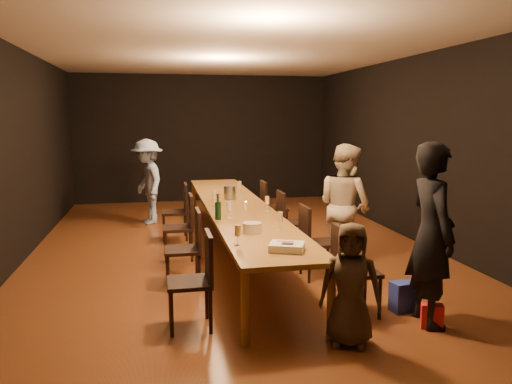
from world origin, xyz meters
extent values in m
plane|color=#4F2C13|center=(0.00, 0.00, 0.00)|extent=(10.00, 10.00, 0.00)
cube|color=black|center=(0.00, 5.00, 1.50)|extent=(6.00, 0.04, 3.00)
cube|color=black|center=(0.00, -5.00, 1.50)|extent=(6.00, 0.04, 3.00)
cube|color=black|center=(-3.00, 0.00, 1.50)|extent=(0.04, 10.00, 3.00)
cube|color=black|center=(3.00, 0.00, 1.50)|extent=(0.04, 10.00, 3.00)
cube|color=silver|center=(0.00, 0.00, 3.00)|extent=(6.00, 10.00, 0.04)
cube|color=olive|center=(0.00, 0.00, 0.72)|extent=(0.90, 6.00, 0.05)
cylinder|color=olive|center=(-0.40, -2.90, 0.35)|extent=(0.08, 0.08, 0.70)
cylinder|color=olive|center=(0.40, -2.90, 0.35)|extent=(0.08, 0.08, 0.70)
cylinder|color=olive|center=(-0.40, 2.90, 0.35)|extent=(0.08, 0.08, 0.70)
cylinder|color=olive|center=(0.40, 2.90, 0.35)|extent=(0.08, 0.08, 0.70)
imported|color=black|center=(1.46, -2.75, 0.90)|extent=(0.48, 0.68, 1.79)
imported|color=beige|center=(1.35, -0.77, 0.83)|extent=(0.91, 1.00, 1.67)
imported|color=#86A2D0|center=(-1.29, 2.54, 0.80)|extent=(0.86, 1.16, 1.61)
imported|color=#473727|center=(0.52, -3.04, 0.56)|extent=(0.64, 0.54, 1.11)
cube|color=red|center=(1.43, -2.88, 0.12)|extent=(0.23, 0.18, 0.24)
cube|color=#2536A4|center=(1.37, -2.43, 0.16)|extent=(0.28, 0.21, 0.31)
cube|color=white|center=(0.08, -2.53, 0.79)|extent=(0.40, 0.36, 0.07)
cube|color=black|center=(0.08, -2.55, 0.83)|extent=(0.13, 0.12, 0.00)
cube|color=red|center=(0.08, -2.46, 0.83)|extent=(0.16, 0.09, 0.00)
cylinder|color=white|center=(-0.11, -1.75, 0.81)|extent=(0.24, 0.24, 0.12)
cylinder|color=#B0B0B5|center=(-0.02, 0.57, 0.85)|extent=(0.23, 0.23, 0.21)
cylinder|color=#B2B7B2|center=(0.15, -2.34, 0.77)|extent=(0.05, 0.05, 0.03)
cylinder|color=#B2B7B2|center=(0.15, 0.09, 0.77)|extent=(0.05, 0.05, 0.03)
cylinder|color=#B2B7B2|center=(0.15, 1.76, 0.77)|extent=(0.05, 0.05, 0.03)
camera|label=1|loc=(-1.13, -7.01, 2.02)|focal=35.00mm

